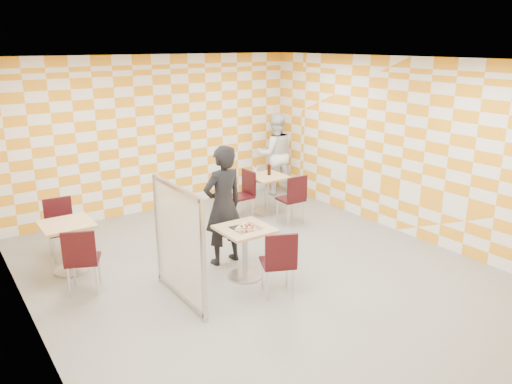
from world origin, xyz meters
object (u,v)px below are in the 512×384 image
at_px(chair_second_side, 244,191).
at_px(empty_table, 68,239).
at_px(second_table, 267,188).
at_px(chair_second_front, 294,196).
at_px(main_table, 245,244).
at_px(man_dark, 223,206).
at_px(chair_main_front, 279,259).
at_px(chair_empty_near, 81,256).
at_px(soda_bottle, 269,170).
at_px(chair_empty_far, 60,223).
at_px(sport_bottle, 255,171).
at_px(partition, 179,243).
at_px(man_white, 275,154).

bearing_deg(chair_second_side, empty_table, -171.79).
relative_size(second_table, chair_second_front, 0.81).
relative_size(second_table, empty_table, 1.00).
bearing_deg(chair_second_side, main_table, -122.73).
bearing_deg(empty_table, chair_second_front, -4.02).
relative_size(main_table, man_dark, 0.41).
distance_m(second_table, chair_second_front, 0.79).
relative_size(chair_main_front, chair_second_front, 1.00).
xyz_separation_m(chair_empty_near, man_dark, (2.05, -0.18, 0.36)).
distance_m(second_table, soda_bottle, 0.35).
xyz_separation_m(chair_empty_far, man_dark, (1.96, -1.62, 0.36)).
xyz_separation_m(main_table, sport_bottle, (1.70, 2.25, 0.33)).
height_order(chair_second_front, soda_bottle, soda_bottle).
height_order(partition, soda_bottle, partition).
bearing_deg(chair_second_front, chair_empty_far, 166.76).
height_order(chair_main_front, chair_second_front, same).
bearing_deg(empty_table, chair_empty_near, -92.62).
bearing_deg(partition, empty_table, 119.81).
height_order(main_table, chair_second_front, chair_second_front).
height_order(second_table, partition, partition).
distance_m(empty_table, chair_main_front, 3.10).
bearing_deg(man_dark, chair_second_front, -163.81).
bearing_deg(chair_second_side, man_dark, -131.98).
relative_size(partition, sport_bottle, 7.75).
distance_m(empty_table, man_white, 5.04).
relative_size(chair_second_side, sport_bottle, 4.62).
bearing_deg(chair_empty_near, second_table, 18.64).
bearing_deg(chair_second_side, partition, -137.88).
bearing_deg(sport_bottle, chair_empty_far, -179.61).
xyz_separation_m(main_table, chair_empty_far, (-1.95, 2.23, 0.04)).
bearing_deg(chair_main_front, chair_empty_near, 143.60).
bearing_deg(empty_table, soda_bottle, 7.72).
bearing_deg(second_table, chair_second_side, -176.21).
height_order(main_table, chair_empty_far, chair_empty_far).
height_order(main_table, man_white, man_white).
distance_m(chair_main_front, partition, 1.30).
relative_size(second_table, chair_empty_far, 0.81).
xyz_separation_m(main_table, chair_main_front, (0.04, -0.74, 0.04)).
bearing_deg(man_white, man_dark, 63.86).
xyz_separation_m(second_table, chair_second_front, (0.03, -0.79, 0.04)).
distance_m(man_dark, soda_bottle, 2.46).
relative_size(chair_second_front, man_white, 0.52).
height_order(main_table, chair_empty_near, chair_empty_near).
bearing_deg(sport_bottle, man_dark, -135.81).
distance_m(man_dark, man_white, 3.73).
xyz_separation_m(main_table, partition, (-1.04, -0.08, 0.28)).
height_order(sport_bottle, soda_bottle, soda_bottle).
relative_size(main_table, chair_empty_near, 0.81).
bearing_deg(man_white, partition, 61.65).
bearing_deg(chair_empty_near, chair_second_front, 7.63).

